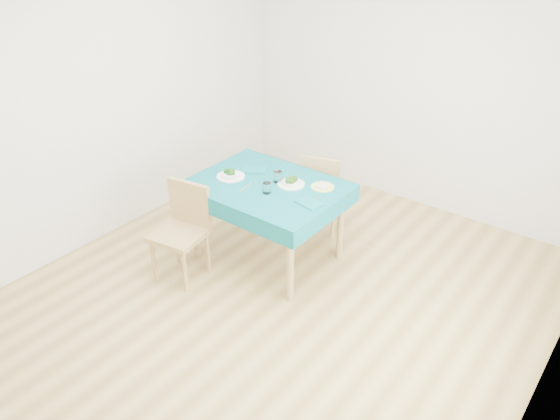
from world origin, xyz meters
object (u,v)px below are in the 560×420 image
Objects in this scene: table at (268,222)px; side_plate at (323,187)px; chair_far at (324,186)px; bowl_near at (231,173)px; bowl_far at (291,181)px; chair_near at (178,226)px.

table is 6.36× the size of side_plate.
chair_far is 3.75× the size of bowl_near.
bowl_near is (-0.47, -0.83, 0.32)m from chair_far.
bowl_near is 1.06× the size of bowl_far.
bowl_near is 0.56m from bowl_far.
chair_near is 1.29m from side_plate.
table is at bearing -144.11° from bowl_far.
bowl_far is (0.59, 0.82, 0.28)m from chair_near.
bowl_far is (0.05, -0.62, 0.32)m from chair_far.
bowl_near is (-0.35, -0.08, 0.42)m from table.
side_plate is at bearing 23.52° from bowl_near.
bowl_far is (0.17, 0.12, 0.42)m from table.
side_plate reaches higher than table.
table is at bearing 13.47° from bowl_near.
chair_near reaches higher than bowl_near.
chair_far is at bearing 60.20° from bowl_near.
bowl_far is 1.18× the size of side_plate.
chair_near is at bearing -96.53° from bowl_near.
chair_near reaches higher than bowl_far.
chair_far is 3.97× the size of bowl_far.
chair_far reaches higher than table.
table is 1.36× the size of chair_far.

